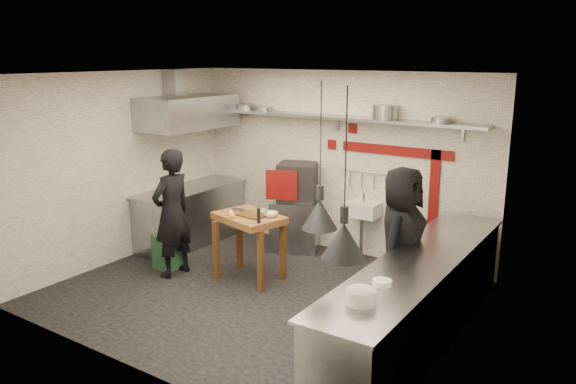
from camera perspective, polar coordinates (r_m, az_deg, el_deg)
The scene contains 47 objects.
floor at distance 7.42m, azimuth -3.09°, elevation -10.29°, with size 5.00×5.00×0.00m, color black.
ceiling at distance 6.78m, azimuth -3.40°, elevation 11.85°, with size 5.00×5.00×0.00m, color beige.
wall_back at distance 8.70m, azimuth 5.08°, elevation 2.98°, with size 5.00×0.04×2.80m, color white.
wall_front at distance 5.50m, azimuth -16.49°, elevation -4.01°, with size 5.00×0.04×2.80m, color white.
wall_left at distance 8.67m, azimuth -16.59°, elevation 2.41°, with size 0.04×4.20×2.80m, color white.
wall_right at distance 5.87m, azimuth 16.72°, elevation -2.91°, with size 0.04×4.20×2.80m, color white.
red_band_horiz at distance 8.23m, azimuth 10.88°, elevation 4.14°, with size 1.70×0.02×0.14m, color maroon.
red_band_vert at distance 8.12m, azimuth 14.62°, elevation 0.34°, with size 0.14×0.02×1.10m, color maroon.
red_tile_a at distance 8.48m, azimuth 6.59°, elevation 6.42°, with size 0.14×0.02×0.14m, color maroon.
red_tile_b at distance 8.68m, azimuth 4.48°, elevation 4.84°, with size 0.14×0.02×0.14m, color maroon.
back_shelf at distance 8.44m, azimuth 4.60°, elevation 7.59°, with size 4.60×0.34×0.04m, color gray.
shelf_bracket_left at distance 9.63m, azimuth -4.98°, elevation 7.76°, with size 0.04×0.06×0.24m, color gray.
shelf_bracket_mid at distance 8.58m, azimuth 5.08°, elevation 7.01°, with size 0.04×0.06×0.24m, color gray.
shelf_bracket_right at distance 7.86m, azimuth 17.38°, elevation 5.81°, with size 0.04×0.06×0.24m, color gray.
pan_far_left at distance 9.34m, azimuth -4.31°, elevation 8.60°, with size 0.30×0.30×0.09m, color gray.
pan_mid_left at distance 9.12m, azimuth -2.47°, elevation 8.44°, with size 0.24×0.24×0.07m, color gray.
stock_pot at distance 8.06m, azimuth 9.80°, elevation 8.00°, with size 0.35×0.35×0.20m, color gray.
pan_right at distance 7.78m, azimuth 15.26°, elevation 7.07°, with size 0.25×0.25×0.08m, color gray.
oven_stand at distance 8.95m, azimuth 0.82°, elevation -3.27°, with size 0.73×0.66×0.80m, color gray.
combi_oven at distance 8.79m, azimuth 0.99°, elevation 1.08°, with size 0.58×0.55×0.58m, color black.
oven_door at distance 8.54m, azimuth -0.65°, elevation 0.69°, with size 0.49×0.03×0.46m, color maroon.
oven_glass at distance 8.57m, azimuth -0.32°, elevation 0.74°, with size 0.39×0.02×0.34m, color black.
hand_sink at distance 8.44m, azimuth 7.68°, elevation -1.76°, with size 0.46×0.34×0.22m, color silver.
sink_tap at distance 8.40m, azimuth 7.72°, elevation -0.57°, with size 0.03×0.03×0.14m, color gray.
sink_drain at distance 8.54m, azimuth 7.47°, elevation -4.66°, with size 0.06×0.06×0.66m, color gray.
utensil_rail at distance 8.44m, azimuth 8.22°, elevation 1.99°, with size 0.02×0.02×0.90m, color gray.
counter_right at distance 6.30m, azimuth 13.03°, elevation -10.74°, with size 0.70×3.80×0.90m, color gray.
counter_right_top at distance 6.12m, azimuth 13.27°, elevation -6.78°, with size 0.76×3.90×0.03m, color gray.
plate_stack at distance 4.96m, azimuth 7.44°, elevation -10.51°, with size 0.26×0.26×0.13m, color silver.
small_bowl_right at distance 5.39m, azimuth 9.53°, elevation -9.05°, with size 0.18×0.18×0.05m, color silver.
counter_left at distance 9.34m, azimuth -9.88°, elevation -2.42°, with size 0.70×1.90×0.90m, color gray.
counter_left_top at distance 9.22m, azimuth -10.00°, elevation 0.36°, with size 0.76×2.00×0.03m, color gray.
extractor_hood at distance 8.98m, azimuth -10.10°, elevation 8.00°, with size 0.78×1.60×0.50m, color gray.
hood_duct at distance 9.13m, azimuth -11.36°, elevation 10.55°, with size 0.28×0.28×0.50m, color gray.
green_bin at distance 8.36m, azimuth -11.98°, elevation -5.90°, with size 0.36×0.36×0.50m, color #225330.
prep_table at distance 7.74m, azimuth -3.93°, elevation -5.60°, with size 0.92×0.64×0.92m, color #905C30, non-canonical shape.
cutting_board at distance 7.54m, azimuth -3.65°, elevation -2.35°, with size 0.38×0.27×0.03m, color #503115.
pepper_mill at distance 7.20m, azimuth -3.00°, elevation -2.41°, with size 0.04×0.04×0.20m, color black.
lemon_a at distance 7.59m, azimuth -5.83°, elevation -2.08°, with size 0.07×0.07×0.07m, color yellow.
lemon_b at distance 7.47m, azimuth -5.74°, elevation -2.36°, with size 0.07×0.07×0.07m, color yellow.
veg_ball at distance 7.55m, azimuth -2.55°, elevation -2.02°, with size 0.11×0.11×0.11m, color olive.
steel_tray at distance 7.78m, azimuth -5.11°, elevation -1.84°, with size 0.17×0.11×0.03m, color gray.
bowl at distance 7.49m, azimuth -1.77°, elevation -2.29°, with size 0.20×0.20×0.06m, color silver.
heat_lamp_near at distance 5.26m, azimuth 3.31°, elevation 3.58°, with size 0.34×0.34×1.40m, color black, non-canonical shape.
heat_lamp_far at distance 4.53m, azimuth 5.84°, elevation 1.74°, with size 0.37×0.37×1.42m, color black, non-canonical shape.
chef_left at distance 7.91m, azimuth -11.71°, elevation -2.12°, with size 0.65×0.43×1.80m, color black.
chef_right at distance 6.73m, azimuth 11.40°, elevation -4.96°, with size 0.87×0.57×1.79m, color black.
Camera 1 is at (4.08, -5.41, 3.03)m, focal length 35.00 mm.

